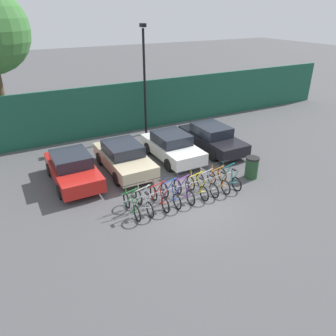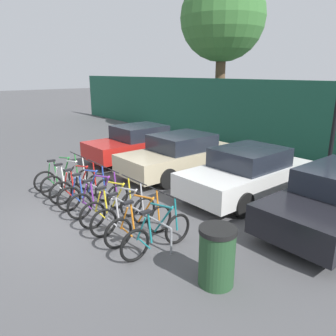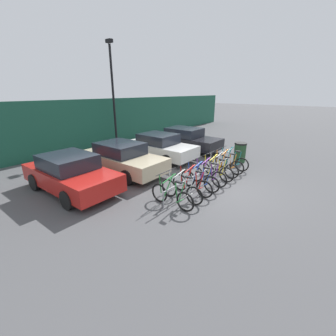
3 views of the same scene
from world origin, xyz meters
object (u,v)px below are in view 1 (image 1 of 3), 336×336
bicycle_purple (184,191)px  trash_bin (252,167)px  bicycle_teal (229,178)px  car_red (73,168)px  bicycle_white (144,202)px  bicycle_blue (171,195)px  car_white (172,146)px  bicycle_yellow (197,187)px  bike_rack (182,187)px  bicycle_green (132,206)px  bicycle_red (159,198)px  lamp_post (144,76)px  car_black (212,138)px  bicycle_silver (207,184)px  bicycle_orange (218,181)px  car_beige (124,157)px

bicycle_purple → trash_bin: (3.80, 0.15, 0.14)m
bicycle_purple → bicycle_teal: (2.37, 0.00, 0.00)m
bicycle_teal → car_red: size_ratio=0.42×
bicycle_white → bicycle_blue: 1.20m
car_white → bicycle_yellow: bearing=-103.1°
bicycle_white → bicycle_purple: (1.83, 0.00, 0.00)m
bike_rack → bicycle_yellow: 0.69m
bicycle_green → bicycle_white: (0.54, 0.00, 0.00)m
bike_rack → bicycle_teal: 2.38m
bicycle_red → lamp_post: lamp_post is taller
bicycle_purple → car_red: size_ratio=0.42×
car_red → trash_bin: size_ratio=3.96×
car_black → lamp_post: bearing=117.9°
bicycle_red → car_red: 4.51m
bicycle_green → car_red: (-1.33, 3.71, 0.31)m
bicycle_green → car_red: bearing=112.5°
bicycle_blue → car_white: (2.19, 3.84, 0.31)m
bicycle_yellow → bicycle_teal: 1.71m
car_black → bicycle_yellow: bearing=-132.0°
bicycle_silver → bicycle_orange: 0.60m
car_red → car_black: 7.85m
bike_rack → car_black: 5.58m
bicycle_white → bicycle_teal: same height
car_beige → bicycle_white: bearing=-99.7°
car_red → bicycle_teal: bearing=-31.4°
bike_rack → car_red: size_ratio=1.30×
bicycle_yellow → bicycle_teal: size_ratio=1.00×
bicycle_teal → trash_bin: size_ratio=1.66×
bicycle_green → lamp_post: size_ratio=0.26×
bicycle_red → bicycle_teal: size_ratio=1.00×
bicycle_red → bicycle_blue: bearing=2.5°
bicycle_purple → bicycle_orange: same height
car_red → car_beige: (2.51, 0.04, 0.00)m
bicycle_orange → car_white: car_white is taller
bicycle_green → bicycle_blue: bearing=2.8°
bicycle_orange → bicycle_blue: bearing=-177.3°
car_white → lamp_post: size_ratio=0.63×
bicycle_yellow → trash_bin: bearing=-0.1°
bicycle_blue → lamp_post: lamp_post is taller
trash_bin → bicycle_yellow: bearing=-177.3°
bicycle_purple → car_red: car_red is taller
bicycle_red → bicycle_blue: 0.53m
bike_rack → bicycle_yellow: bicycle_yellow is taller
bicycle_orange → lamp_post: (0.20, 7.97, 3.22)m
car_black → trash_bin: 3.75m
bicycle_blue → bicycle_silver: bearing=0.6°
bicycle_orange → bicycle_teal: (0.60, 0.00, 0.00)m
car_white → bicycle_orange: bearing=-86.8°
car_red → trash_bin: 8.31m
bicycle_teal → car_white: (-0.81, 3.84, 0.31)m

